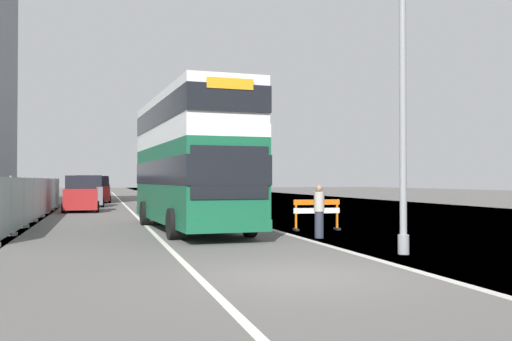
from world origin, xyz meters
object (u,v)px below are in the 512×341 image
at_px(lamppost_foreground, 403,102).
at_px(car_far_side, 99,189).
at_px(roadworks_barrier, 317,211).
at_px(car_receding_mid, 89,192).
at_px(pedestrian_at_kerb, 319,211).
at_px(car_oncoming_near, 81,195).
at_px(car_receding_far, 99,191).
at_px(double_decker_bus, 190,159).

distance_m(lamppost_foreground, car_far_side, 45.12).
distance_m(roadworks_barrier, car_receding_mid, 24.16).
xyz_separation_m(car_receding_mid, pedestrian_at_kerb, (7.64, -25.37, -0.17)).
bearing_deg(car_oncoming_near, pedestrian_at_kerb, -66.69).
xyz_separation_m(car_oncoming_near, car_far_side, (1.02, 21.52, 0.07)).
xyz_separation_m(car_receding_far, car_far_side, (0.02, 6.82, 0.11)).
bearing_deg(double_decker_bus, lamppost_foreground, -64.05).
relative_size(car_oncoming_near, car_far_side, 0.84).
xyz_separation_m(car_oncoming_near, car_receding_mid, (0.34, 6.86, 0.03)).
bearing_deg(double_decker_bus, pedestrian_at_kerb, -49.39).
height_order(lamppost_foreground, pedestrian_at_kerb, lamppost_foreground).
bearing_deg(car_receding_far, car_far_side, 89.87).
bearing_deg(pedestrian_at_kerb, double_decker_bus, 130.61).
bearing_deg(lamppost_foreground, roadworks_barrier, 86.60).
relative_size(lamppost_foreground, car_far_side, 1.81).
xyz_separation_m(double_decker_bus, pedestrian_at_kerb, (3.59, -4.19, -1.82)).
height_order(lamppost_foreground, car_receding_mid, lamppost_foreground).
relative_size(lamppost_foreground, car_receding_far, 1.94).
bearing_deg(double_decker_bus, car_oncoming_near, 107.02).
relative_size(car_oncoming_near, pedestrian_at_kerb, 2.22).
bearing_deg(roadworks_barrier, car_far_side, 102.08).
distance_m(car_oncoming_near, car_receding_far, 14.73).
bearing_deg(car_oncoming_near, double_decker_bus, -72.98).
distance_m(roadworks_barrier, car_far_side, 38.05).
bearing_deg(car_far_side, roadworks_barrier, -77.92).
relative_size(lamppost_foreground, roadworks_barrier, 4.58).
bearing_deg(lamppost_foreground, car_far_side, 99.63).
xyz_separation_m(lamppost_foreground, car_receding_far, (-7.55, 37.58, -2.92)).
bearing_deg(car_receding_mid, double_decker_bus, -79.18).
height_order(double_decker_bus, car_receding_mid, double_decker_bus).
height_order(roadworks_barrier, car_receding_far, car_receding_far).
bearing_deg(car_receding_mid, car_far_side, 87.34).
bearing_deg(roadworks_barrier, double_decker_bus, 163.37).
xyz_separation_m(car_oncoming_near, pedestrian_at_kerb, (7.98, -18.51, -0.14)).
bearing_deg(car_far_side, pedestrian_at_kerb, -80.14).
distance_m(lamppost_foreground, roadworks_barrier, 7.86).
relative_size(car_oncoming_near, car_receding_mid, 0.98).
height_order(lamppost_foreground, car_receding_far, lamppost_foreground).
bearing_deg(car_receding_far, car_receding_mid, -94.86).
bearing_deg(car_receding_mid, car_oncoming_near, -92.82).
xyz_separation_m(lamppost_foreground, car_receding_mid, (-8.22, 29.74, -2.85)).
relative_size(car_oncoming_near, car_receding_far, 0.90).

